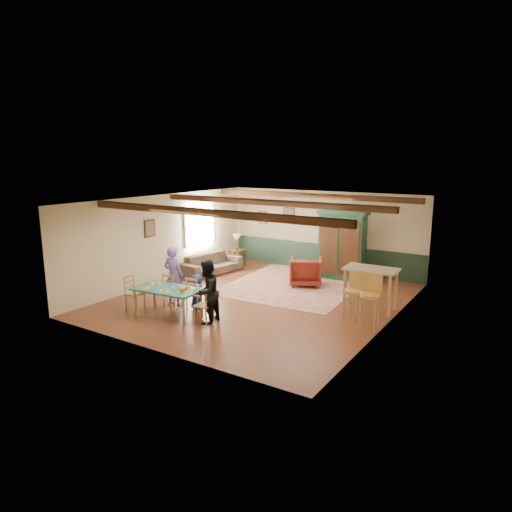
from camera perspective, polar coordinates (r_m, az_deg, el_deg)
The scene contains 35 objects.
floor at distance 12.52m, azimuth 0.51°, elevation -5.42°, with size 8.00×8.00×0.00m, color #542717.
wall_back at distance 15.65m, azimuth 8.35°, elevation 3.11°, with size 7.00×0.02×2.70m, color beige.
wall_left at distance 14.31m, azimuth -11.43°, elevation 2.15°, with size 0.02×8.00×2.70m, color beige.
wall_right at distance 10.77m, azimuth 16.49°, elevation -1.40°, with size 0.02×8.00×2.70m, color beige.
ceiling at distance 11.98m, azimuth 0.53°, elevation 6.98°, with size 7.00×8.00×0.02m, color white.
wainscot_back at distance 15.80m, azimuth 8.22°, elevation -0.13°, with size 6.95×0.03×0.90m, color #1A3023.
ceiling_beam_front at distance 10.12m, azimuth -6.44°, elevation 5.43°, with size 6.95×0.16×0.16m, color #331D0E.
ceiling_beam_mid at distance 12.32m, azimuth 1.53°, elevation 6.71°, with size 6.95×0.16×0.16m, color #331D0E.
ceiling_beam_back at distance 14.60m, azimuth 6.86°, elevation 7.48°, with size 6.95×0.16×0.16m, color #331D0E.
window_left at distance 15.51m, azimuth -7.02°, elevation 3.81°, with size 0.06×1.60×1.30m, color white, non-canonical shape.
picture_left_wall at distance 13.81m, azimuth -13.14°, elevation 3.39°, with size 0.04×0.42×0.52m, color gray, non-canonical shape.
picture_back_a at distance 16.14m, azimuth 4.14°, elevation 5.09°, with size 0.45×0.04×0.55m, color gray, non-canonical shape.
picture_back_b at distance 16.70m, azimuth 0.81°, elevation 4.84°, with size 0.38×0.04×0.48m, color gray, non-canonical shape.
dining_table at distance 11.39m, azimuth -10.93°, elevation -5.65°, with size 1.64×0.91×0.68m, color #20675F, non-canonical shape.
dining_chair_far_left at distance 12.07m, azimuth -10.41°, elevation -4.15°, with size 0.38×0.40×0.86m, color #A08150, non-canonical shape.
dining_chair_far_right at distance 11.66m, azimuth -7.56°, elevation -4.65°, with size 0.38×0.40×0.86m, color #A08150, non-canonical shape.
dining_chair_end_left at distance 12.02m, azimuth -14.90°, elevation -4.45°, with size 0.38×0.40×0.86m, color #A08150, non-canonical shape.
dining_chair_end_right at distance 10.78m, azimuth -6.53°, elevation -6.04°, with size 0.38×0.40×0.86m, color #A08150, non-canonical shape.
person_man at distance 12.04m, azimuth -10.26°, elevation -2.46°, with size 0.57×0.38×1.57m, color #785694.
person_woman at distance 10.63m, azimuth -6.16°, elevation -4.48°, with size 0.73×0.57×1.50m, color black.
person_child at distance 11.71m, azimuth -7.36°, elevation -4.44°, with size 0.45×0.29×0.91m, color navy.
cat at distance 10.91m, azimuth -9.23°, elevation -4.07°, with size 0.33×0.13×0.16m, color orange, non-canonical shape.
place_setting_near_left at distance 11.42m, azimuth -13.69°, elevation -3.66°, with size 0.36×0.27×0.11m, color yellow, non-canonical shape.
place_setting_near_center at distance 11.05m, azimuth -11.36°, elevation -4.08°, with size 0.36×0.27×0.11m, color yellow, non-canonical shape.
place_setting_far_left at distance 11.75m, azimuth -12.25°, elevation -3.14°, with size 0.36×0.27×0.11m, color yellow, non-canonical shape.
place_setting_far_right at distance 11.16m, azimuth -8.26°, elevation -3.80°, with size 0.36×0.27×0.11m, color yellow, non-canonical shape.
area_rug at distance 13.94m, azimuth 4.78°, elevation -3.58°, with size 3.64×4.33×0.01m, color beige.
armoire at distance 14.58m, azimuth 10.71°, elevation 1.30°, with size 1.54×0.61×2.17m, color #163722.
armchair at distance 13.85m, azimuth 6.23°, elevation -1.92°, with size 0.91×0.94×0.85m, color #501110.
sofa at distance 15.30m, azimuth -5.60°, elevation -0.95°, with size 2.21×0.86×0.64m, color #3E3327.
end_table at distance 16.21m, azimuth -2.41°, elevation -0.24°, with size 0.49×0.49×0.60m, color #331D0E, non-canonical shape.
table_lamp at distance 16.10m, azimuth -2.43°, elevation 1.76°, with size 0.31×0.31×0.55m, color tan, non-canonical shape.
counter_table at distance 11.90m, azimuth 14.07°, elevation -4.01°, with size 1.30×0.76×1.08m, color tan, non-canonical shape.
bar_stool_left at distance 10.96m, azimuth 12.03°, elevation -5.07°, with size 0.42×0.46×1.17m, color tan, non-canonical shape.
bar_stool_right at distance 10.58m, azimuth 14.02°, elevation -5.56°, with size 0.45×0.49×1.26m, color tan, non-canonical shape.
Camera 1 is at (6.35, -10.10, 3.79)m, focal length 32.00 mm.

